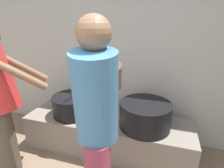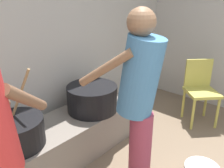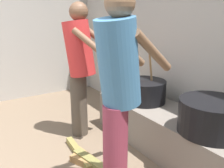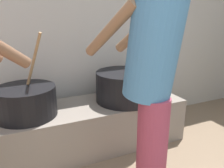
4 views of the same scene
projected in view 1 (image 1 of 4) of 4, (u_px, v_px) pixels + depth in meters
name	position (u px, v px, depth m)	size (l,w,h in m)	color
block_enclosure_rear	(111.00, 51.00, 2.49)	(5.64, 0.20, 2.42)	#ADA8A0
hearth_ledge	(107.00, 134.00, 2.32)	(2.09, 0.60, 0.45)	slate
cooking_pot_main	(73.00, 105.00, 2.32)	(0.51, 0.51, 0.71)	black
cooking_pot_secondary	(145.00, 115.00, 2.03)	(0.58, 0.58, 0.30)	black
cook_in_blue_shirt	(97.00, 121.00, 1.25)	(0.48, 0.74, 1.65)	#8C3347
cook_in_red_shirt	(0.00, 96.00, 1.76)	(0.72, 0.64, 1.59)	#4C4238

